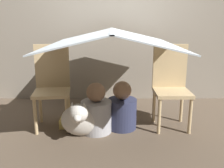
{
  "coord_description": "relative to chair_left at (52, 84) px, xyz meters",
  "views": [
    {
      "loc": [
        0.0,
        -2.42,
        1.18
      ],
      "look_at": [
        0.0,
        0.17,
        0.5
      ],
      "focal_mm": 40.0,
      "sensor_mm": 36.0,
      "label": 1
    }
  ],
  "objects": [
    {
      "name": "floor_cushion",
      "position": [
        0.27,
        0.01,
        -0.44
      ],
      "size": [
        0.38,
        0.3,
        0.1
      ],
      "color": "#E5CC66",
      "rests_on": "ground_plane"
    },
    {
      "name": "person_second",
      "position": [
        0.77,
        -0.09,
        -0.27
      ],
      "size": [
        0.32,
        0.32,
        0.53
      ],
      "color": "#2D3351",
      "rests_on": "ground_plane"
    },
    {
      "name": "chair_left",
      "position": [
        0.0,
        0.0,
        0.0
      ],
      "size": [
        0.42,
        0.42,
        0.91
      ],
      "rotation": [
        0.0,
        0.0,
        0.12
      ],
      "color": "#D1B27F",
      "rests_on": "ground_plane"
    },
    {
      "name": "ground_plane",
      "position": [
        0.66,
        -0.25,
        -0.49
      ],
      "size": [
        8.8,
        8.8,
        0.0
      ],
      "primitive_type": "plane",
      "color": "brown"
    },
    {
      "name": "chair_right",
      "position": [
        1.31,
        0.0,
        0.0
      ],
      "size": [
        0.38,
        0.38,
        0.91
      ],
      "rotation": [
        0.0,
        0.0,
        0.01
      ],
      "color": "#D1B27F",
      "rests_on": "ground_plane"
    },
    {
      "name": "person_front",
      "position": [
        0.5,
        -0.18,
        -0.27
      ],
      "size": [
        0.32,
        0.32,
        0.54
      ],
      "color": "#B2B2B7",
      "rests_on": "ground_plane"
    },
    {
      "name": "wall_back",
      "position": [
        0.66,
        1.0,
        0.76
      ],
      "size": [
        7.0,
        0.05,
        2.5
      ],
      "color": "gray",
      "rests_on": "ground_plane"
    },
    {
      "name": "dog",
      "position": [
        0.34,
        -0.32,
        -0.28
      ],
      "size": [
        0.41,
        0.38,
        0.42
      ],
      "color": "silver",
      "rests_on": "ground_plane"
    },
    {
      "name": "sheet_canopy",
      "position": [
        0.66,
        -0.08,
        0.5
      ],
      "size": [
        1.31,
        1.55,
        0.16
      ],
      "color": "silver"
    }
  ]
}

